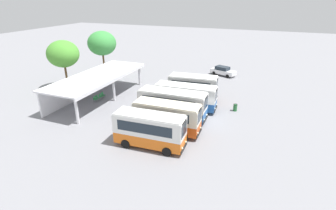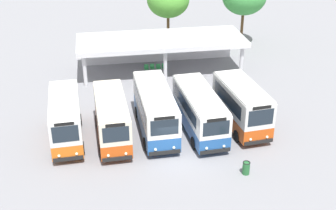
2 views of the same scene
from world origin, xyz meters
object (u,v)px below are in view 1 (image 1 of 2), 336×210
Objects in this scene: city_bus_second_in_row at (167,116)px; parked_car_flank at (223,71)px; city_bus_fifth_blue at (193,87)px; waiting_chair_fourth_seat at (103,95)px; city_bus_fourth_amber at (186,96)px; waiting_chair_end_by_column at (95,99)px; city_bus_nearest_orange at (150,129)px; waiting_chair_second_from_end at (97,97)px; litter_bin_apron at (235,107)px; city_bus_middle_cream at (172,104)px; waiting_chair_middle_seat at (101,96)px.

parked_car_flank is at bearing -3.37° from city_bus_second_in_row.
city_bus_fifth_blue is 12.70m from waiting_chair_fourth_seat.
city_bus_fourth_amber is 9.19× the size of waiting_chair_fourth_seat.
city_bus_fourth_amber is 3.30m from city_bus_fifth_blue.
waiting_chair_end_by_column is at bearing 145.20° from parked_car_flank.
city_bus_fifth_blue is at bearing -71.40° from waiting_chair_fourth_seat.
city_bus_nearest_orange is 8.02× the size of waiting_chair_fourth_seat.
parked_car_flank is 5.66× the size of waiting_chair_second_from_end.
litter_bin_apron is at bearing -28.47° from city_bus_nearest_orange.
city_bus_middle_cream is 9.30× the size of waiting_chair_middle_seat.
city_bus_fourth_amber is at bearing -1.55° from city_bus_nearest_orange.
city_bus_second_in_row is 0.89× the size of city_bus_middle_cream.
litter_bin_apron is at bearing -104.46° from city_bus_fifth_blue.
city_bus_fourth_amber is 1.17× the size of city_bus_fifth_blue.
city_bus_second_in_row is 13.53m from waiting_chair_fourth_seat.
waiting_chair_middle_seat is at bearing 99.66° from litter_bin_apron.
waiting_chair_middle_seat is (-18.31, 13.49, -0.31)m from parked_car_flank.
city_bus_second_in_row is 10.28m from litter_bin_apron.
city_bus_second_in_row is 12.89m from waiting_chair_end_by_column.
city_bus_second_in_row is at bearing -168.81° from city_bus_middle_cream.
city_bus_middle_cream is 20.40m from parked_car_flank.
city_bus_second_in_row is 8.28× the size of waiting_chair_second_from_end.
city_bus_second_in_row is at bearing -179.00° from city_bus_fifth_blue.
waiting_chair_fourth_seat is (9.14, 11.72, -1.35)m from city_bus_nearest_orange.
city_bus_middle_cream is at bearing 174.25° from parked_car_flank.
city_bus_middle_cream reaches higher than waiting_chair_second_from_end.
city_bus_fifth_blue is 12.87m from waiting_chair_middle_seat.
parked_car_flank is 5.66× the size of waiting_chair_fourth_seat.
waiting_chair_end_by_column and waiting_chair_second_from_end have the same top height.
city_bus_fifth_blue is 13.39m from waiting_chair_end_by_column.
parked_car_flank is 5.41× the size of litter_bin_apron.
city_bus_fourth_amber is (3.29, -0.51, -0.12)m from city_bus_middle_cream.
city_bus_nearest_orange reaches higher than waiting_chair_second_from_end.
litter_bin_apron is at bearing -52.44° from city_bus_middle_cream.
litter_bin_apron is (-15.25, -4.49, -0.37)m from parked_car_flank.
waiting_chair_end_by_column is 1.00× the size of waiting_chair_fourth_seat.
city_bus_fifth_blue is at bearing -64.14° from waiting_chair_end_by_column.
parked_car_flank is 23.74m from waiting_chair_end_by_column.
city_bus_middle_cream is 1.19× the size of city_bus_fifth_blue.
litter_bin_apron reaches higher than waiting_chair_middle_seat.
city_bus_fifth_blue is at bearing -4.16° from city_bus_middle_cream.
city_bus_nearest_orange is at bearing -126.18° from waiting_chair_middle_seat.
city_bus_fourth_amber is at bearing -83.66° from waiting_chair_middle_seat.
parked_car_flank reaches higher than waiting_chair_end_by_column.
waiting_chair_middle_seat is at bearing -2.81° from waiting_chair_end_by_column.
litter_bin_apron is at bearing -80.34° from waiting_chair_middle_seat.
city_bus_nearest_orange is 0.87× the size of city_bus_fourth_amber.
city_bus_nearest_orange reaches higher than parked_car_flank.
waiting_chair_middle_seat is (8.55, 11.69, -1.35)m from city_bus_nearest_orange.
waiting_chair_end_by_column is at bearing -174.53° from waiting_chair_second_from_end.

